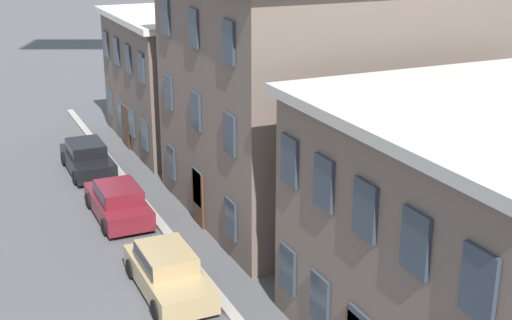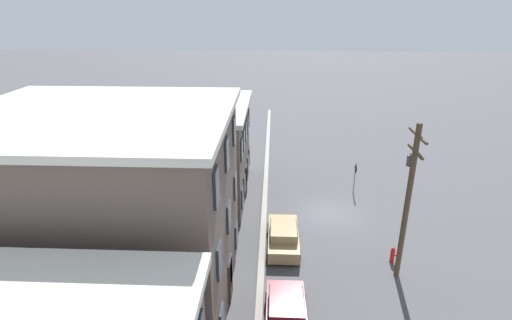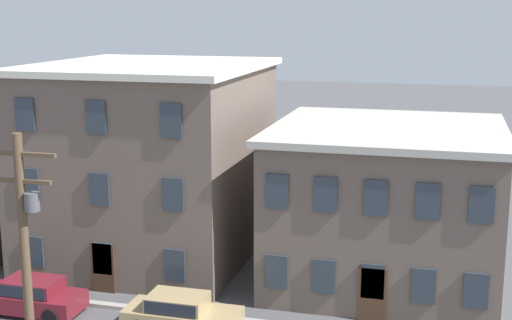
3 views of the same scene
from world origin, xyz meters
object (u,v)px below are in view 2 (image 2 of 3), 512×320
at_px(car_maroon, 286,313).
at_px(caution_sign, 355,173).
at_px(car_tan, 283,235).
at_px(utility_pole, 408,195).
at_px(fire_hydrant, 392,255).

relative_size(car_maroon, caution_sign, 1.80).
distance_m(car_tan, utility_pole, 7.68).
height_order(car_maroon, caution_sign, caution_sign).
xyz_separation_m(car_tan, caution_sign, (7.52, -5.57, 0.86)).
bearing_deg(fire_hydrant, utility_pole, 176.75).
bearing_deg(utility_pole, car_tan, 68.03).
distance_m(caution_sign, utility_pole, 10.47).
xyz_separation_m(car_tan, fire_hydrant, (-1.33, -6.12, -0.27)).
xyz_separation_m(car_maroon, utility_pole, (4.00, -6.05, 4.05)).
bearing_deg(caution_sign, car_maroon, 158.26).
xyz_separation_m(car_maroon, car_tan, (6.44, 0.00, 0.00)).
relative_size(utility_pole, fire_hydrant, 8.87).
relative_size(caution_sign, utility_pole, 0.29).
bearing_deg(car_maroon, caution_sign, -21.74).
xyz_separation_m(car_tan, utility_pole, (-2.44, -6.06, 4.05)).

